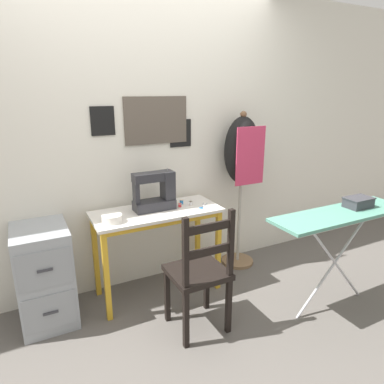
% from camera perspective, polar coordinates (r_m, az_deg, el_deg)
% --- Properties ---
extents(ground_plane, '(14.00, 14.00, 0.00)m').
position_cam_1_polar(ground_plane, '(2.98, -3.78, -18.19)').
color(ground_plane, '#5B5651').
extents(wall_back, '(10.00, 0.07, 2.55)m').
position_cam_1_polar(wall_back, '(2.97, -8.33, 8.26)').
color(wall_back, silver).
rests_on(wall_back, ground_plane).
extents(sewing_table, '(1.05, 0.46, 0.75)m').
position_cam_1_polar(sewing_table, '(2.85, -5.77, -5.26)').
color(sewing_table, silver).
rests_on(sewing_table, ground_plane).
extents(sewing_machine, '(0.35, 0.15, 0.34)m').
position_cam_1_polar(sewing_machine, '(2.80, -5.95, 0.02)').
color(sewing_machine, '#28282D').
rests_on(sewing_machine, sewing_table).
extents(fabric_bowl, '(0.15, 0.15, 0.06)m').
position_cam_1_polar(fabric_bowl, '(2.62, -13.20, -4.28)').
color(fabric_bowl, silver).
rests_on(fabric_bowl, sewing_table).
extents(scissors, '(0.13, 0.13, 0.01)m').
position_cam_1_polar(scissors, '(2.89, 1.75, -2.46)').
color(scissors, silver).
rests_on(scissors, sewing_table).
extents(thread_spool_near_machine, '(0.03, 0.03, 0.03)m').
position_cam_1_polar(thread_spool_near_machine, '(2.88, -2.05, -2.24)').
color(thread_spool_near_machine, red).
rests_on(thread_spool_near_machine, sewing_table).
extents(thread_spool_mid_table, '(0.04, 0.04, 0.04)m').
position_cam_1_polar(thread_spool_mid_table, '(2.95, -1.77, -1.66)').
color(thread_spool_mid_table, '#2875C1').
rests_on(thread_spool_mid_table, sewing_table).
extents(thread_spool_far_edge, '(0.03, 0.03, 0.04)m').
position_cam_1_polar(thread_spool_far_edge, '(2.92, -0.21, -1.91)').
color(thread_spool_far_edge, silver).
rests_on(thread_spool_far_edge, sewing_table).
extents(wooden_chair, '(0.40, 0.38, 0.95)m').
position_cam_1_polar(wooden_chair, '(2.49, 1.23, -13.44)').
color(wooden_chair, black).
rests_on(wooden_chair, ground_plane).
extents(filing_cabinet, '(0.38, 0.50, 0.75)m').
position_cam_1_polar(filing_cabinet, '(2.84, -23.33, -12.60)').
color(filing_cabinet, '#93999E').
rests_on(filing_cabinet, ground_plane).
extents(dress_form, '(0.36, 0.32, 1.52)m').
position_cam_1_polar(dress_form, '(3.25, 8.31, 5.78)').
color(dress_form, '#846647').
rests_on(dress_form, ground_plane).
extents(ironing_board, '(1.17, 0.32, 0.82)m').
position_cam_1_polar(ironing_board, '(2.83, 23.54, -4.02)').
color(ironing_board, '#518E7A').
rests_on(ironing_board, ground_plane).
extents(storage_box, '(0.22, 0.14, 0.08)m').
position_cam_1_polar(storage_box, '(2.98, 25.98, -1.55)').
color(storage_box, '#333338').
rests_on(storage_box, ironing_board).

